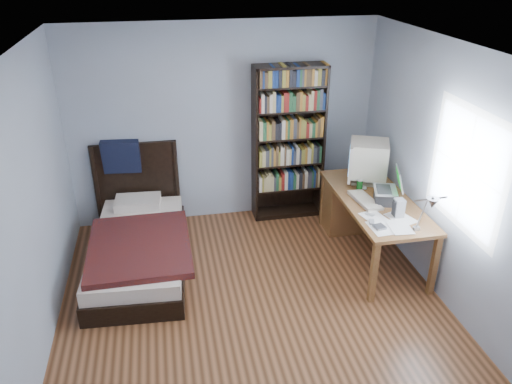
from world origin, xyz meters
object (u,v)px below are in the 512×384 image
desk (357,204)px  laptop (386,193)px  speaker (399,208)px  bed (139,243)px  keyboard (365,200)px  soda_can (360,185)px  desk_lamp (430,206)px  crt_monitor (367,159)px  bookshelf (288,144)px

desk → laptop: (0.07, -0.57, 0.42)m
speaker → bed: size_ratio=0.09×
laptop → desk: bearing=96.8°
keyboard → speaker: (0.21, -0.38, 0.08)m
soda_can → bed: 2.58m
laptop → desk_lamp: size_ratio=0.69×
keyboard → bed: 2.56m
crt_monitor → bookshelf: (-0.75, 0.73, -0.02)m
desk → bed: bed is taller
desk_lamp → keyboard: bearing=98.6°
desk → bookshelf: 1.14m
crt_monitor → laptop: (0.03, -0.53, -0.18)m
desk → laptop: size_ratio=4.31×
desk_lamp → soda_can: size_ratio=4.51×
laptop → bookshelf: bearing=121.8°
laptop → soda_can: 0.38m
crt_monitor → soda_can: bearing=-126.5°
desk → bed: 2.63m
soda_can → bookshelf: 1.12m
bed → desk_lamp: bearing=-28.2°
desk → crt_monitor: (0.04, -0.04, 0.60)m
soda_can → bed: size_ratio=0.06×
crt_monitor → bed: 2.78m
desk → bed: bearing=-177.4°
soda_can → laptop: bearing=-62.5°
desk_lamp → bookshelf: bearing=107.9°
laptop → bed: (-2.69, 0.45, -0.58)m
keyboard → bed: bed is taller
desk → keyboard: keyboard is taller
crt_monitor → soda_can: size_ratio=4.68×
keyboard → soda_can: size_ratio=3.82×
soda_can → desk: bearing=66.6°
desk → crt_monitor: size_ratio=2.89×
laptop → desk_lamp: (-0.06, -0.95, 0.35)m
crt_monitor → bed: (-2.67, -0.07, -0.76)m
keyboard → laptop: bearing=-20.8°
crt_monitor → desk_lamp: (-0.04, -1.48, 0.17)m
laptop → bed: bearing=170.4°
crt_monitor → speaker: 0.87m
desk_lamp → bed: desk_lamp is taller
crt_monitor → bed: crt_monitor is taller
soda_can → bed: bearing=177.2°
keyboard → bookshelf: bearing=108.2°
desk_lamp → soda_can: bearing=94.9°
crt_monitor → desk: bearing=132.9°
soda_can → keyboard: bearing=-98.8°
speaker → bookshelf: (-0.77, 1.58, 0.17)m
soda_can → bookshelf: (-0.61, 0.92, 0.21)m
desk_lamp → bookshelf: 2.33m
desk → keyboard: size_ratio=3.54×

